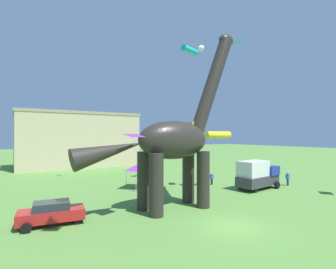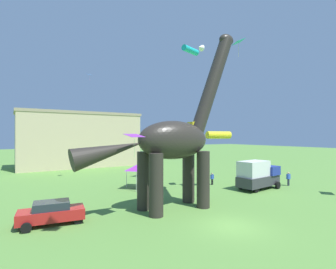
# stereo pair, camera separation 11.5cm
# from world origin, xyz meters

# --- Properties ---
(ground_plane) EXTENTS (240.00, 240.00, 0.00)m
(ground_plane) POSITION_xyz_m (0.00, 0.00, 0.00)
(ground_plane) COLOR #5B8E3D
(dinosaur_sculpture) EXTENTS (15.00, 3.18, 15.67)m
(dinosaur_sculpture) POSITION_xyz_m (-1.04, 5.48, 5.67)
(dinosaur_sculpture) COLOR #2D2823
(dinosaur_sculpture) RESTS_ON ground_plane
(parked_sedan_left) EXTENTS (4.39, 2.30, 1.55)m
(parked_sedan_left) POSITION_xyz_m (-10.10, 6.69, 0.81)
(parked_sedan_left) COLOR red
(parked_sedan_left) RESTS_ON ground_plane
(parked_box_truck) EXTENTS (5.81, 2.76, 3.20)m
(parked_box_truck) POSITION_xyz_m (11.21, 6.90, 1.65)
(parked_box_truck) COLOR #38383D
(parked_box_truck) RESTS_ON ground_plane
(person_vendor_side) EXTENTS (0.43, 0.19, 1.15)m
(person_vendor_side) POSITION_xyz_m (14.75, 12.04, 0.69)
(person_vendor_side) COLOR #2D3347
(person_vendor_side) RESTS_ON ground_plane
(person_far_spectator) EXTENTS (0.62, 0.27, 1.64)m
(person_far_spectator) POSITION_xyz_m (15.93, 6.25, 1.00)
(person_far_spectator) COLOR #2D3347
(person_far_spectator) RESTS_ON ground_plane
(person_watching_child) EXTENTS (0.55, 0.24, 1.47)m
(person_watching_child) POSITION_xyz_m (8.51, 11.49, 0.89)
(person_watching_child) COLOR black
(person_watching_child) RESTS_ON ground_plane
(person_photographer) EXTENTS (0.61, 0.27, 1.64)m
(person_photographer) POSITION_xyz_m (5.73, 13.06, 0.99)
(person_photographer) COLOR #2D3347
(person_photographer) RESTS_ON ground_plane
(festival_canopy_tent) EXTENTS (3.15, 3.15, 3.00)m
(festival_canopy_tent) POSITION_xyz_m (0.38, 14.23, 2.54)
(festival_canopy_tent) COLOR #B2B2B7
(festival_canopy_tent) RESTS_ON ground_plane
(kite_near_low) EXTENTS (1.57, 1.35, 1.64)m
(kite_near_low) POSITION_xyz_m (-5.06, 4.28, 6.03)
(kite_near_low) COLOR purple
(kite_mid_right) EXTENTS (1.01, 1.01, 1.35)m
(kite_mid_right) POSITION_xyz_m (1.46, 5.88, 6.57)
(kite_mid_right) COLOR yellow
(kite_far_left) EXTENTS (2.86, 2.71, 0.81)m
(kite_far_left) POSITION_xyz_m (7.18, 13.68, 16.96)
(kite_far_left) COLOR #19B2B7
(kite_high_right) EXTENTS (1.41, 1.64, 1.79)m
(kite_high_right) POSITION_xyz_m (7.58, 6.36, 15.74)
(kite_high_right) COLOR #19B2B7
(kite_mid_center) EXTENTS (3.10, 2.78, 0.88)m
(kite_mid_center) POSITION_xyz_m (7.82, 9.88, 6.09)
(kite_mid_center) COLOR yellow
(kite_drifting) EXTENTS (0.80, 0.72, 0.85)m
(kite_drifting) POSITION_xyz_m (-3.63, 21.78, 14.06)
(kite_drifting) COLOR #287AE5
(background_building_block) EXTENTS (22.31, 9.22, 10.48)m
(background_building_block) POSITION_xyz_m (-0.92, 39.55, 5.25)
(background_building_block) COLOR #CCB78E
(background_building_block) RESTS_ON ground_plane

